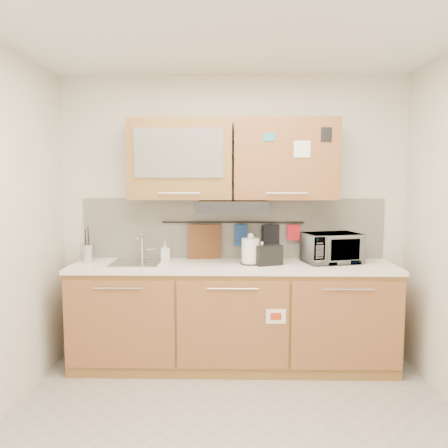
{
  "coord_description": "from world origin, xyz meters",
  "views": [
    {
      "loc": [
        -0.0,
        -2.57,
        1.66
      ],
      "look_at": [
        -0.07,
        1.05,
        1.29
      ],
      "focal_mm": 35.0,
      "sensor_mm": 36.0,
      "label": 1
    }
  ],
  "objects": [
    {
      "name": "microwave",
      "position": [
        0.88,
        1.27,
        1.05
      ],
      "size": [
        0.54,
        0.43,
        0.26
      ],
      "primitive_type": "imported",
      "rotation": [
        0.0,
        0.0,
        0.26
      ],
      "color": "#999999",
      "rests_on": "countertop"
    },
    {
      "name": "utensil_rail",
      "position": [
        0.0,
        1.45,
        1.26
      ],
      "size": [
        1.3,
        0.02,
        0.02
      ],
      "primitive_type": "cylinder",
      "rotation": [
        0.0,
        1.57,
        0.0
      ],
      "color": "black",
      "rests_on": "backsplash"
    },
    {
      "name": "upper_cabinets",
      "position": [
        -0.0,
        1.32,
        1.83
      ],
      "size": [
        1.82,
        0.37,
        0.7
      ],
      "color": "#A4783A",
      "rests_on": "wall_back"
    },
    {
      "name": "floor",
      "position": [
        0.0,
        0.0,
        0.0
      ],
      "size": [
        3.2,
        3.2,
        0.0
      ],
      "primitive_type": "plane",
      "color": "#9E9993",
      "rests_on": "ground"
    },
    {
      "name": "countertop",
      "position": [
        0.0,
        1.19,
        0.9
      ],
      "size": [
        2.82,
        0.62,
        0.04
      ],
      "primitive_type": "cube",
      "color": "white",
      "rests_on": "base_cabinet"
    },
    {
      "name": "kettle",
      "position": [
        0.16,
        1.18,
        1.03
      ],
      "size": [
        0.2,
        0.18,
        0.27
      ],
      "rotation": [
        0.0,
        0.0,
        0.03
      ],
      "color": "white",
      "rests_on": "countertop"
    },
    {
      "name": "oven_mitt",
      "position": [
        0.07,
        1.44,
        1.14
      ],
      "size": [
        0.12,
        0.03,
        0.19
      ],
      "primitive_type": "cube",
      "rotation": [
        0.0,
        0.0,
        0.03
      ],
      "color": "navy",
      "rests_on": "utensil_rail"
    },
    {
      "name": "wall_back",
      "position": [
        0.0,
        1.5,
        1.3
      ],
      "size": [
        3.2,
        0.0,
        3.2
      ],
      "primitive_type": "plane",
      "rotation": [
        1.57,
        0.0,
        0.0
      ],
      "color": "silver",
      "rests_on": "ground"
    },
    {
      "name": "cutting_board",
      "position": [
        -0.26,
        1.44,
        1.05
      ],
      "size": [
        0.31,
        0.06,
        0.38
      ],
      "primitive_type": "cube",
      "rotation": [
        0.0,
        0.0,
        0.12
      ],
      "color": "brown",
      "rests_on": "utensil_rail"
    },
    {
      "name": "utensil_crock",
      "position": [
        -1.3,
        1.27,
        1.0
      ],
      "size": [
        0.16,
        0.16,
        0.32
      ],
      "rotation": [
        0.0,
        0.0,
        -0.3
      ],
      "color": "silver",
      "rests_on": "countertop"
    },
    {
      "name": "toaster",
      "position": [
        0.31,
        1.16,
        1.01
      ],
      "size": [
        0.26,
        0.2,
        0.17
      ],
      "rotation": [
        0.0,
        0.0,
        0.34
      ],
      "color": "black",
      "rests_on": "countertop"
    },
    {
      "name": "backsplash",
      "position": [
        0.0,
        1.49,
        1.2
      ],
      "size": [
        2.8,
        0.02,
        0.56
      ],
      "primitive_type": "cube",
      "color": "silver",
      "rests_on": "countertop"
    },
    {
      "name": "dark_pouch",
      "position": [
        0.35,
        1.44,
        1.11
      ],
      "size": [
        0.17,
        0.1,
        0.25
      ],
      "primitive_type": "cube",
      "rotation": [
        0.0,
        0.0,
        0.35
      ],
      "color": "black",
      "rests_on": "utensil_rail"
    },
    {
      "name": "ceiling",
      "position": [
        0.0,
        0.0,
        2.6
      ],
      "size": [
        3.2,
        3.2,
        0.0
      ],
      "primitive_type": "plane",
      "rotation": [
        3.14,
        0.0,
        0.0
      ],
      "color": "white",
      "rests_on": "wall_back"
    },
    {
      "name": "pot_holder",
      "position": [
        0.56,
        1.44,
        1.17
      ],
      "size": [
        0.12,
        0.02,
        0.14
      ],
      "primitive_type": "cube",
      "rotation": [
        0.0,
        0.0,
        -0.0
      ],
      "color": "red",
      "rests_on": "utensil_rail"
    },
    {
      "name": "range_hood",
      "position": [
        0.0,
        1.25,
        1.42
      ],
      "size": [
        0.6,
        0.46,
        0.1
      ],
      "primitive_type": "cube",
      "color": "black",
      "rests_on": "upper_cabinets"
    },
    {
      "name": "soap_bottle",
      "position": [
        -0.61,
        1.32,
        1.01
      ],
      "size": [
        0.1,
        0.1,
        0.18
      ],
      "primitive_type": "imported",
      "rotation": [
        0.0,
        0.0,
        0.25
      ],
      "color": "#999999",
      "rests_on": "countertop"
    },
    {
      "name": "base_cabinet",
      "position": [
        0.0,
        1.19,
        0.41
      ],
      "size": [
        2.8,
        0.64,
        0.88
      ],
      "color": "#A4783A",
      "rests_on": "floor"
    },
    {
      "name": "sink",
      "position": [
        -0.85,
        1.21,
        0.92
      ],
      "size": [
        0.42,
        0.4,
        0.26
      ],
      "color": "silver",
      "rests_on": "countertop"
    }
  ]
}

